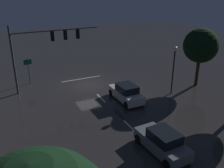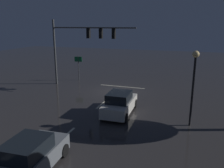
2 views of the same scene
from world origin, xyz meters
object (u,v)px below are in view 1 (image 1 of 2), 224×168
car_approaching (126,93)px  car_distant (162,142)px  street_lamp_left_kerb (174,61)px  tree_left_far (201,46)px  traffic_signal_assembly (45,43)px  route_sign (28,66)px

car_approaching → car_distant: size_ratio=0.99×
street_lamp_left_kerb → tree_left_far: size_ratio=0.78×
traffic_signal_assembly → route_sign: 4.13m
car_approaching → route_sign: size_ratio=1.50×
car_approaching → street_lamp_left_kerb: (-5.12, 0.56, 2.73)m
car_approaching → street_lamp_left_kerb: 5.83m
traffic_signal_assembly → car_approaching: (-6.20, 6.39, -4.24)m
car_distant → route_sign: 18.24m
car_approaching → tree_left_far: bearing=-179.3°
route_sign → tree_left_far: (-17.00, 8.65, 2.45)m
tree_left_far → route_sign: bearing=-27.0°
route_sign → tree_left_far: size_ratio=0.45×
traffic_signal_assembly → street_lamp_left_kerb: traffic_signal_assembly is taller
tree_left_far → street_lamp_left_kerb: bearing=9.5°
street_lamp_left_kerb → tree_left_far: (-3.98, -0.67, 1.04)m
car_distant → route_sign: route_sign is taller
traffic_signal_assembly → car_distant: (-4.52, 14.72, -4.24)m
car_distant → street_lamp_left_kerb: (-6.80, -7.78, 2.73)m
route_sign → traffic_signal_assembly: bearing=125.7°
traffic_signal_assembly → car_distant: traffic_signal_assembly is taller
car_distant → street_lamp_left_kerb: 10.68m
street_lamp_left_kerb → tree_left_far: bearing=-170.5°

